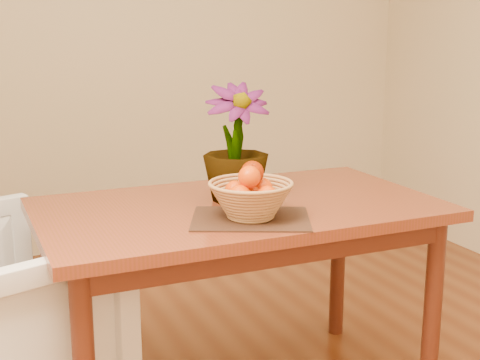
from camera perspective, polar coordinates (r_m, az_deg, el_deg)
name	(u,v)px	position (r m, az deg, el deg)	size (l,w,h in m)	color
wall_back	(108,29)	(4.14, -11.16, 12.56)	(4.00, 0.02, 2.70)	beige
table	(239,228)	(2.38, -0.10, -4.09)	(1.40, 0.80, 0.75)	maroon
placemat	(251,219)	(2.17, 0.92, -3.32)	(0.38, 0.28, 0.01)	#3A1E15
wicker_basket	(251,201)	(2.15, 0.92, -1.83)	(0.28, 0.28, 0.11)	#A36F44
orange_pile	(251,185)	(2.14, 0.95, -0.44)	(0.18, 0.17, 0.14)	#DB3C03
potted_plant	(236,143)	(2.36, -0.35, 3.16)	(0.23, 0.23, 0.42)	#154A15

